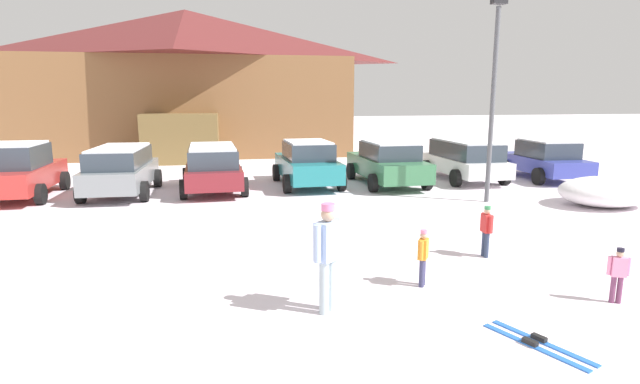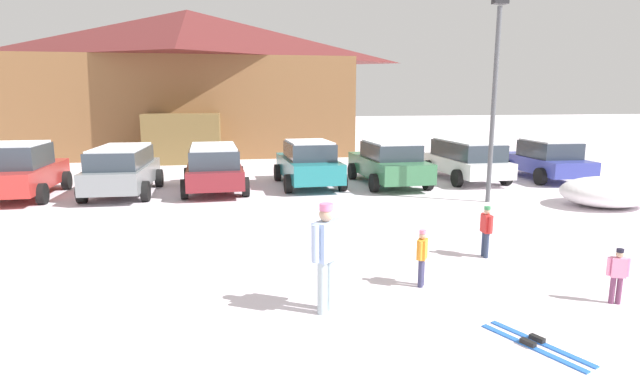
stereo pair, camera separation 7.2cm
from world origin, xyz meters
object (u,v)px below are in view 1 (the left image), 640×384
Objects in this scene: ski_lodge at (188,81)px; parked_maroon_van at (213,166)px; skier_child_in_pink_snowsuit at (618,272)px; plowed_snow_pile at (605,191)px; parked_grey_wagon at (121,169)px; skier_child_in_orange_jacket at (423,254)px; pair_of_skis at (537,343)px; parked_white_suv at (464,159)px; parked_teal_hatchback at (307,163)px; skier_adult_in_blue_parka at (328,252)px; parked_green_coupe at (387,163)px; skier_child_in_red_jacket at (486,228)px; lamp_post at (493,91)px; parked_blue_hatchback at (544,159)px; parked_red_sedan at (16,171)px.

parked_maroon_van is (1.28, -13.68, -3.28)m from ski_lodge.
skier_child_in_pink_snowsuit reaches higher than plowed_snow_pile.
ski_lodge is at bearing 83.02° from parked_grey_wagon.
skier_child_in_orange_jacket is 0.66× the size of pair_of_skis.
parked_white_suv is at bearing 58.76° from skier_child_in_orange_jacket.
parked_teal_hatchback is 6.18m from parked_white_suv.
skier_adult_in_blue_parka is at bearing 172.10° from skier_child_in_pink_snowsuit.
parked_green_coupe is 1.65× the size of plowed_snow_pile.
plowed_snow_pile is at bearing -18.64° from parked_grey_wagon.
skier_child_in_red_jacket is 6.37m from lamp_post.
parked_teal_hatchback is 4.30× the size of skier_child_in_orange_jacket.
ski_lodge reaches higher than parked_green_coupe.
parked_grey_wagon is 0.95× the size of parked_green_coupe.
parked_green_coupe reaches higher than plowed_snow_pile.
parked_maroon_van reaches higher than parked_white_suv.
skier_child_in_red_jacket is (6.61, -22.29, -3.54)m from ski_lodge.
pair_of_skis is (-8.66, -11.88, -0.77)m from parked_blue_hatchback.
pair_of_skis is (-5.46, -12.29, -0.83)m from parked_white_suv.
parked_grey_wagon is 13.90m from pair_of_skis.
parked_blue_hatchback is (12.74, -0.21, -0.06)m from parked_maroon_van.
skier_adult_in_blue_parka is at bearing -53.55° from parked_red_sedan.
parked_white_suv is (3.25, 0.31, 0.03)m from parked_green_coupe.
parked_blue_hatchback is at bearing -0.30° from parked_grey_wagon.
parked_green_coupe is (6.28, -0.10, -0.03)m from parked_maroon_van.
parked_white_suv is 2.61× the size of skier_adult_in_blue_parka.
skier_adult_in_blue_parka is 1.69× the size of skier_child_in_orange_jacket.
lamp_post is at bearing 157.47° from plowed_snow_pile.
parked_teal_hatchback is at bearing 141.29° from lamp_post.
parked_white_suv reaches higher than skier_child_in_pink_snowsuit.
pair_of_skis is (0.63, -2.25, -0.54)m from skier_child_in_orange_jacket.
lamp_post reaches higher than skier_adult_in_blue_parka.
skier_child_in_pink_snowsuit is (-0.16, -11.04, -0.32)m from parked_green_coupe.
skier_adult_in_blue_parka is 0.61× the size of plowed_snow_pile.
parked_green_coupe is at bearing -61.26° from ski_lodge.
parked_white_suv reaches higher than plowed_snow_pile.
plowed_snow_pile is (14.32, -4.83, -0.44)m from parked_grey_wagon.
parked_white_suv is at bearing 73.27° from skier_child_in_pink_snowsuit.
skier_child_in_red_jacket is (3.71, 1.91, -0.35)m from skier_adult_in_blue_parka.
parked_maroon_van is at bearing 179.07° from parked_blue_hatchback.
lamp_post reaches higher than pair_of_skis.
skier_child_in_red_jacket is at bearing -120.65° from lamp_post.
parked_green_coupe is 7.03m from plowed_snow_pile.
skier_child_in_orange_jacket is at bearing -78.65° from ski_lodge.
parked_grey_wagon is at bearing 113.84° from skier_adult_in_blue_parka.
ski_lodge is at bearing 101.73° from pair_of_skis.
parked_blue_hatchback is (18.85, -0.16, -0.09)m from parked_red_sedan.
parked_maroon_van is 12.74m from parked_blue_hatchback.
parked_teal_hatchback is at bearing 179.48° from parked_white_suv.
ski_lodge is 20.01m from parked_blue_hatchback.
parked_blue_hatchback is (6.46, -0.11, -0.03)m from parked_green_coupe.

